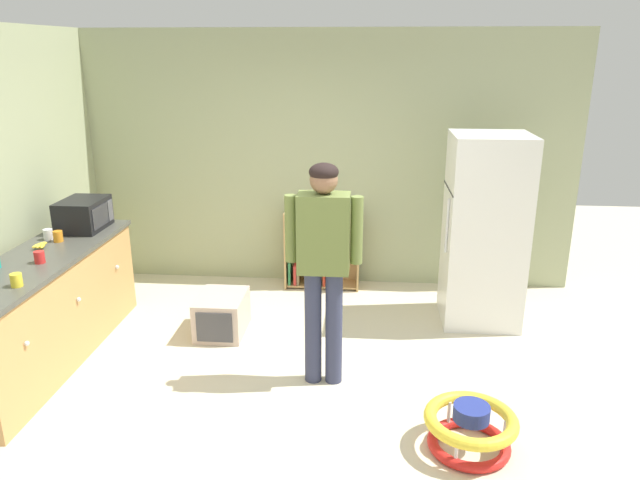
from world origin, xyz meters
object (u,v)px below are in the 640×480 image
object	(u,v)px
microwave	(84,214)
yellow_cup	(16,280)
standing_person	(324,255)
orange_cup	(58,236)
bookshelf	(318,254)
red_cup	(39,257)
kitchen_counter	(43,310)
baby_walker	(470,428)
pet_carrier	(222,314)
banana_bunch	(41,245)
white_cup	(48,234)
refrigerator	(484,231)

from	to	relation	value
microwave	yellow_cup	size ratio (longest dim) A/B	5.05
standing_person	orange_cup	distance (m)	2.42
bookshelf	standing_person	bearing A→B (deg)	-83.52
red_cup	orange_cup	distance (m)	0.54
bookshelf	red_cup	bearing A→B (deg)	-136.04
kitchen_counter	standing_person	xyz separation A→B (m)	(2.32, -0.13, 0.59)
baby_walker	yellow_cup	world-z (taller)	yellow_cup
pet_carrier	microwave	world-z (taller)	microwave
bookshelf	banana_bunch	bearing A→B (deg)	-143.95
orange_cup	standing_person	bearing A→B (deg)	-13.55
red_cup	yellow_cup	bearing A→B (deg)	-78.51
bookshelf	red_cup	size ratio (longest dim) A/B	8.95
standing_person	pet_carrier	world-z (taller)	standing_person
white_cup	yellow_cup	distance (m)	1.10
baby_walker	microwave	xyz separation A→B (m)	(-3.31, 1.71, 0.88)
refrigerator	standing_person	size ratio (longest dim) A/B	1.03
white_cup	pet_carrier	bearing A→B (deg)	5.24
white_cup	baby_walker	bearing A→B (deg)	-21.49
standing_person	yellow_cup	size ratio (longest dim) A/B	18.22
banana_bunch	white_cup	bearing A→B (deg)	105.02
bookshelf	banana_bunch	distance (m)	2.75
standing_person	baby_walker	xyz separation A→B (m)	(1.01, -0.76, -0.89)
refrigerator	banana_bunch	size ratio (longest dim) A/B	11.42
microwave	orange_cup	distance (m)	0.40
kitchen_counter	white_cup	world-z (taller)	white_cup
pet_carrier	red_cup	distance (m)	1.61
standing_person	red_cup	distance (m)	2.23
kitchen_counter	baby_walker	xyz separation A→B (m)	(3.33, -0.89, -0.29)
banana_bunch	bookshelf	bearing A→B (deg)	36.05
standing_person	white_cup	bearing A→B (deg)	166.07
bookshelf	microwave	bearing A→B (deg)	-153.91
standing_person	pet_carrier	size ratio (longest dim) A/B	3.14
pet_carrier	yellow_cup	xyz separation A→B (m)	(-1.13, -1.18, 0.77)
yellow_cup	refrigerator	bearing A→B (deg)	25.60
banana_bunch	orange_cup	size ratio (longest dim) A/B	1.64
kitchen_counter	white_cup	bearing A→B (deg)	107.18
standing_person	baby_walker	bearing A→B (deg)	-36.78
refrigerator	red_cup	distance (m)	3.81
microwave	kitchen_counter	bearing A→B (deg)	-91.36
kitchen_counter	red_cup	world-z (taller)	red_cup
refrigerator	orange_cup	distance (m)	3.81
refrigerator	white_cup	xyz separation A→B (m)	(-3.86, -0.64, 0.06)
standing_person	banana_bunch	distance (m)	2.44
pet_carrier	white_cup	xyz separation A→B (m)	(-1.47, -0.13, 0.77)
baby_walker	orange_cup	size ratio (longest dim) A/B	6.36
banana_bunch	yellow_cup	size ratio (longest dim) A/B	1.64
kitchen_counter	bookshelf	distance (m)	2.79
kitchen_counter	bookshelf	xyz separation A→B (m)	(2.09, 1.84, -0.08)
orange_cup	yellow_cup	xyz separation A→B (m)	(0.23, -1.00, 0.00)
standing_person	banana_bunch	world-z (taller)	standing_person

